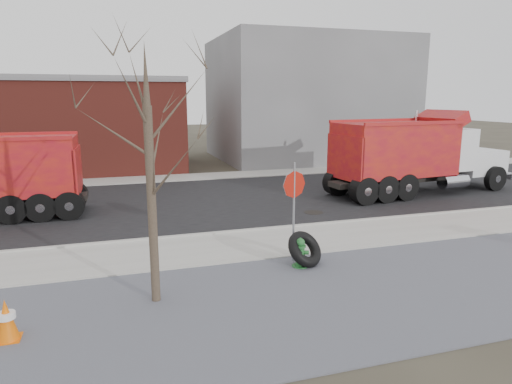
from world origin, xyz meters
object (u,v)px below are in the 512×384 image
object	(u,v)px
stop_sign	(294,194)
dump_truck_red_a	(415,153)
truck_tire	(305,249)
fire_hydrant	(300,254)

from	to	relation	value
stop_sign	dump_truck_red_a	xyz separation A→B (m)	(8.23, 6.39, 0.04)
stop_sign	dump_truck_red_a	distance (m)	10.42
truck_tire	dump_truck_red_a	size ratio (longest dim) A/B	0.14
fire_hydrant	truck_tire	bearing A→B (deg)	47.29
truck_tire	dump_truck_red_a	xyz separation A→B (m)	(8.06, 6.74, 1.38)
stop_sign	dump_truck_red_a	size ratio (longest dim) A/B	0.29
fire_hydrant	truck_tire	size ratio (longest dim) A/B	0.61
fire_hydrant	dump_truck_red_a	xyz separation A→B (m)	(8.22, 6.83, 1.46)
fire_hydrant	stop_sign	xyz separation A→B (m)	(-0.01, 0.45, 1.42)
dump_truck_red_a	truck_tire	bearing A→B (deg)	-146.32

